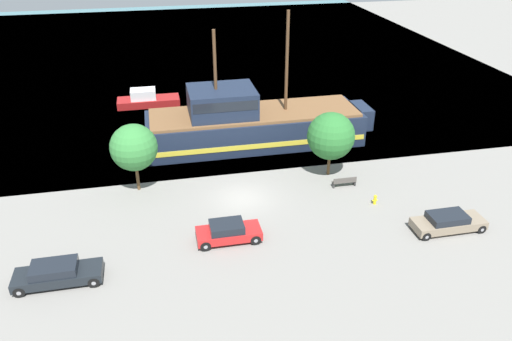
{
  "coord_description": "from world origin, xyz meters",
  "views": [
    {
      "loc": [
        -5.66,
        -31.81,
        19.58
      ],
      "look_at": [
        1.47,
        2.0,
        1.2
      ],
      "focal_mm": 35.0,
      "sensor_mm": 36.0,
      "label": 1
    }
  ],
  "objects_px": {
    "pirate_ship": "(251,123)",
    "moored_boat_dockside": "(147,99)",
    "parked_car_curb_front": "(57,273)",
    "fire_hydrant": "(375,199)",
    "bench_promenade_east": "(344,182)",
    "parked_car_curb_rear": "(448,222)",
    "parked_car_curb_mid": "(228,232)"
  },
  "relations": [
    {
      "from": "moored_boat_dockside",
      "to": "bench_promenade_east",
      "type": "bearing_deg",
      "value": -55.71
    },
    {
      "from": "parked_car_curb_rear",
      "to": "parked_car_curb_mid",
      "type": "bearing_deg",
      "value": 172.72
    },
    {
      "from": "parked_car_curb_front",
      "to": "parked_car_curb_rear",
      "type": "xyz_separation_m",
      "value": [
        25.19,
        0.19,
        -0.03
      ]
    },
    {
      "from": "moored_boat_dockside",
      "to": "bench_promenade_east",
      "type": "distance_m",
      "value": 26.29
    },
    {
      "from": "parked_car_curb_front",
      "to": "fire_hydrant",
      "type": "height_order",
      "value": "parked_car_curb_front"
    },
    {
      "from": "moored_boat_dockside",
      "to": "parked_car_curb_front",
      "type": "xyz_separation_m",
      "value": [
        -5.65,
        -28.97,
        0.0
      ]
    },
    {
      "from": "parked_car_curb_mid",
      "to": "bench_promenade_east",
      "type": "xyz_separation_m",
      "value": [
        10.04,
        5.17,
        -0.24
      ]
    },
    {
      "from": "fire_hydrant",
      "to": "parked_car_curb_rear",
      "type": "bearing_deg",
      "value": -50.48
    },
    {
      "from": "fire_hydrant",
      "to": "bench_promenade_east",
      "type": "height_order",
      "value": "bench_promenade_east"
    },
    {
      "from": "parked_car_curb_front",
      "to": "bench_promenade_east",
      "type": "xyz_separation_m",
      "value": [
        20.46,
        7.25,
        -0.23
      ]
    },
    {
      "from": "parked_car_curb_rear",
      "to": "bench_promenade_east",
      "type": "bearing_deg",
      "value": 123.83
    },
    {
      "from": "parked_car_curb_rear",
      "to": "moored_boat_dockside",
      "type": "bearing_deg",
      "value": 124.18
    },
    {
      "from": "pirate_ship",
      "to": "fire_hydrant",
      "type": "height_order",
      "value": "pirate_ship"
    },
    {
      "from": "parked_car_curb_front",
      "to": "parked_car_curb_mid",
      "type": "xyz_separation_m",
      "value": [
        10.41,
        2.08,
        0.01
      ]
    },
    {
      "from": "pirate_ship",
      "to": "fire_hydrant",
      "type": "xyz_separation_m",
      "value": [
        6.85,
        -12.54,
        -1.57
      ]
    },
    {
      "from": "parked_car_curb_front",
      "to": "parked_car_curb_mid",
      "type": "distance_m",
      "value": 10.62
    },
    {
      "from": "fire_hydrant",
      "to": "parked_car_curb_mid",
      "type": "bearing_deg",
      "value": -168.68
    },
    {
      "from": "moored_boat_dockside",
      "to": "fire_hydrant",
      "type": "bearing_deg",
      "value": -56.8
    },
    {
      "from": "moored_boat_dockside",
      "to": "fire_hydrant",
      "type": "height_order",
      "value": "moored_boat_dockside"
    },
    {
      "from": "parked_car_curb_mid",
      "to": "parked_car_curb_rear",
      "type": "xyz_separation_m",
      "value": [
        14.77,
        -1.89,
        -0.04
      ]
    },
    {
      "from": "pirate_ship",
      "to": "bench_promenade_east",
      "type": "xyz_separation_m",
      "value": [
        5.55,
        -9.64,
        -1.54
      ]
    },
    {
      "from": "parked_car_curb_front",
      "to": "fire_hydrant",
      "type": "relative_size",
      "value": 6.53
    },
    {
      "from": "pirate_ship",
      "to": "parked_car_curb_mid",
      "type": "relative_size",
      "value": 4.92
    },
    {
      "from": "bench_promenade_east",
      "to": "moored_boat_dockside",
      "type": "bearing_deg",
      "value": 124.29
    },
    {
      "from": "parked_car_curb_rear",
      "to": "bench_promenade_east",
      "type": "xyz_separation_m",
      "value": [
        -4.73,
        7.06,
        -0.2
      ]
    },
    {
      "from": "moored_boat_dockside",
      "to": "parked_car_curb_front",
      "type": "distance_m",
      "value": 29.51
    },
    {
      "from": "moored_boat_dockside",
      "to": "parked_car_curb_rear",
      "type": "bearing_deg",
      "value": -55.82
    },
    {
      "from": "pirate_ship",
      "to": "moored_boat_dockside",
      "type": "height_order",
      "value": "pirate_ship"
    },
    {
      "from": "pirate_ship",
      "to": "bench_promenade_east",
      "type": "distance_m",
      "value": 11.22
    },
    {
      "from": "moored_boat_dockside",
      "to": "fire_hydrant",
      "type": "distance_m",
      "value": 29.42
    },
    {
      "from": "parked_car_curb_mid",
      "to": "moored_boat_dockside",
      "type": "bearing_deg",
      "value": 100.05
    },
    {
      "from": "parked_car_curb_front",
      "to": "fire_hydrant",
      "type": "distance_m",
      "value": 22.19
    }
  ]
}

